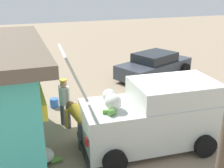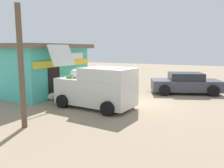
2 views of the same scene
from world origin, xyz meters
name	(u,v)px [view 2 (image 2 of 2)]	position (x,y,z in m)	size (l,w,h in m)	color
ground_plane	(133,104)	(0.00, 0.00, 0.00)	(60.00, 60.00, 0.00)	gray
storefront_bar	(43,69)	(0.20, 6.11, 1.61)	(5.86, 4.17, 3.12)	#4CC6B7
delivery_van	(97,88)	(-1.34, 1.37, 0.98)	(2.40, 4.45, 3.06)	silver
parked_sedan	(185,83)	(4.28, -1.94, 0.63)	(3.27, 4.59, 1.32)	#383D47
vendor_standing	(83,80)	(0.75, 3.50, 0.96)	(0.53, 0.44, 1.67)	#4C4C51
customer_bending	(73,86)	(-0.53, 3.35, 0.83)	(0.81, 0.71, 1.31)	#4C4C51
unloaded_banana_pile	(51,97)	(-1.02, 4.52, 0.19)	(0.72, 0.89, 0.42)	silver
paint_bucket	(96,88)	(2.47, 3.59, 0.17)	(0.33, 0.33, 0.34)	blue
utility_pole	(21,68)	(-4.99, 2.37, 2.20)	(0.20, 0.20, 4.39)	brown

